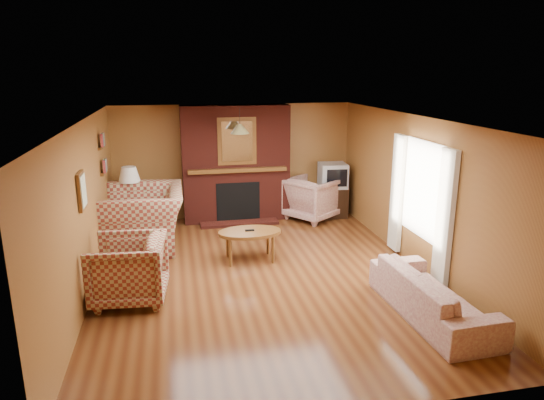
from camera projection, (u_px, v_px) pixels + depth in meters
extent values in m
plane|color=#4B2410|center=(263.00, 275.00, 7.52)|extent=(6.50, 6.50, 0.00)
plane|color=silver|center=(262.00, 119.00, 6.89)|extent=(6.50, 6.50, 0.00)
plane|color=olive|center=(234.00, 161.00, 10.28)|extent=(6.50, 0.00, 6.50)
plane|color=olive|center=(332.00, 298.00, 4.14)|extent=(6.50, 0.00, 6.50)
plane|color=olive|center=(86.00, 210.00, 6.72)|extent=(0.00, 6.50, 6.50)
plane|color=olive|center=(417.00, 192.00, 7.70)|extent=(0.00, 6.50, 6.50)
cube|color=#4A1610|center=(236.00, 164.00, 10.04)|extent=(2.20, 0.50, 2.40)
cube|color=black|center=(238.00, 201.00, 10.02)|extent=(0.90, 0.06, 0.80)
cube|color=#4A1610|center=(240.00, 223.00, 9.97)|extent=(1.60, 0.35, 0.06)
cube|color=brown|center=(238.00, 170.00, 9.81)|extent=(2.00, 0.18, 0.08)
cube|color=brown|center=(237.00, 141.00, 9.69)|extent=(0.78, 0.05, 0.95)
cube|color=white|center=(237.00, 141.00, 9.66)|extent=(0.62, 0.02, 0.80)
cube|color=beige|center=(445.00, 219.00, 6.83)|extent=(0.08, 0.35, 2.00)
cube|color=beige|center=(397.00, 193.00, 8.24)|extent=(0.08, 0.35, 2.00)
cube|color=white|center=(422.00, 189.00, 7.48)|extent=(0.03, 1.10, 1.50)
cube|color=brown|center=(104.00, 172.00, 8.48)|extent=(0.06, 0.55, 0.04)
cube|color=brown|center=(102.00, 147.00, 8.36)|extent=(0.06, 0.55, 0.04)
cube|color=brown|center=(82.00, 191.00, 6.35)|extent=(0.04, 0.40, 0.50)
cube|color=white|center=(84.00, 191.00, 6.35)|extent=(0.01, 0.32, 0.42)
cylinder|color=black|center=(240.00, 117.00, 9.12)|extent=(0.01, 0.01, 0.35)
cone|color=#B48948|center=(240.00, 129.00, 9.17)|extent=(0.36, 0.36, 0.18)
imported|color=maroon|center=(143.00, 218.00, 8.65)|extent=(1.42, 1.63, 1.05)
imported|color=maroon|center=(128.00, 270.00, 6.60)|extent=(1.07, 1.04, 0.90)
imported|color=beige|center=(432.00, 294.00, 6.21)|extent=(0.88, 2.07, 0.60)
imported|color=beige|center=(312.00, 198.00, 10.26)|extent=(1.36, 1.36, 0.90)
ellipsoid|color=brown|center=(250.00, 232.00, 8.00)|extent=(1.04, 0.65, 0.05)
cube|color=black|center=(250.00, 230.00, 7.99)|extent=(0.15, 0.05, 0.02)
cylinder|color=brown|center=(268.00, 241.00, 8.33)|extent=(0.05, 0.05, 0.46)
cylinder|color=brown|center=(228.00, 244.00, 8.19)|extent=(0.05, 0.05, 0.46)
cylinder|color=brown|center=(273.00, 250.00, 7.93)|extent=(0.05, 0.05, 0.46)
cylinder|color=brown|center=(231.00, 253.00, 7.80)|extent=(0.05, 0.05, 0.46)
cube|color=brown|center=(132.00, 218.00, 9.34)|extent=(0.50, 0.50, 0.65)
sphere|color=silver|center=(131.00, 193.00, 9.21)|extent=(0.32, 0.32, 0.32)
cylinder|color=black|center=(130.00, 184.00, 9.17)|extent=(0.03, 0.03, 0.10)
cone|color=white|center=(129.00, 174.00, 9.12)|extent=(0.41, 0.41, 0.28)
cube|color=black|center=(332.00, 202.00, 10.49)|extent=(0.62, 0.57, 0.64)
cube|color=#A9ACB1|center=(333.00, 175.00, 10.33)|extent=(0.60, 0.59, 0.52)
cube|color=black|center=(337.00, 178.00, 10.07)|extent=(0.43, 0.06, 0.37)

